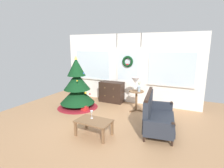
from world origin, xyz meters
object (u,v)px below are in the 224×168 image
object	(u,v)px
coffee_table	(94,123)
table_lamp	(135,82)
flower_vase	(139,88)
gift_box	(85,108)
christmas_tree	(77,88)
wine_glass	(92,113)
dresser_cabinet	(112,92)
side_table	(136,97)
settee_sofa	(155,115)

from	to	relation	value
coffee_table	table_lamp	bearing A→B (deg)	80.63
flower_vase	gift_box	bearing A→B (deg)	-156.36
coffee_table	gift_box	xyz separation A→B (m)	(-1.12, 1.27, -0.23)
christmas_tree	gift_box	size ratio (longest dim) A/B	9.18
table_lamp	wine_glass	xyz separation A→B (m)	(-0.45, -1.99, -0.43)
christmas_tree	dresser_cabinet	distance (m)	1.36
dresser_cabinet	coffee_table	distance (m)	2.65
side_table	settee_sofa	bearing A→B (deg)	-51.51
christmas_tree	side_table	world-z (taller)	christmas_tree
dresser_cabinet	settee_sofa	distance (m)	2.53
side_table	table_lamp	bearing A→B (deg)	146.31
wine_glass	table_lamp	bearing A→B (deg)	77.14
settee_sofa	side_table	distance (m)	1.37
dresser_cabinet	table_lamp	bearing A→B (deg)	-23.13
settee_sofa	gift_box	world-z (taller)	settee_sofa
flower_vase	coffee_table	bearing A→B (deg)	-104.26
dresser_cabinet	side_table	distance (m)	1.24
coffee_table	christmas_tree	bearing A→B (deg)	136.14
dresser_cabinet	flower_vase	distance (m)	1.41
table_lamp	coffee_table	bearing A→B (deg)	-99.37
christmas_tree	dresser_cabinet	world-z (taller)	christmas_tree
settee_sofa	wine_glass	bearing A→B (deg)	-147.37
christmas_tree	gift_box	bearing A→B (deg)	-26.41
flower_vase	gift_box	xyz separation A→B (m)	(-1.62, -0.71, -0.69)
table_lamp	wine_glass	size ratio (longest dim) A/B	2.26
table_lamp	gift_box	bearing A→B (deg)	-151.00
wine_glass	gift_box	size ratio (longest dim) A/B	1.00
dresser_cabinet	table_lamp	distance (m)	1.30
settee_sofa	flower_vase	world-z (taller)	flower_vase
christmas_tree	settee_sofa	size ratio (longest dim) A/B	1.09
settee_sofa	wine_glass	distance (m)	1.63
settee_sofa	coffee_table	bearing A→B (deg)	-142.33
dresser_cabinet	settee_sofa	xyz separation A→B (m)	(1.99, -1.57, -0.01)
christmas_tree	dresser_cabinet	bearing A→B (deg)	52.18
table_lamp	flower_vase	size ratio (longest dim) A/B	1.26
christmas_tree	settee_sofa	world-z (taller)	christmas_tree
table_lamp	coffee_table	size ratio (longest dim) A/B	0.51
gift_box	table_lamp	bearing A→B (deg)	29.00
coffee_table	dresser_cabinet	bearing A→B (deg)	106.07
table_lamp	flower_vase	distance (m)	0.25
christmas_tree	side_table	xyz separation A→B (m)	(1.95, 0.55, -0.20)
christmas_tree	settee_sofa	distance (m)	2.87
flower_vase	coffee_table	size ratio (longest dim) A/B	0.41
side_table	flower_vase	bearing A→B (deg)	-30.96
coffee_table	wine_glass	size ratio (longest dim) A/B	4.39
christmas_tree	wine_glass	distance (m)	2.01
table_lamp	gift_box	world-z (taller)	table_lamp
dresser_cabinet	flower_vase	world-z (taller)	flower_vase
side_table	wine_glass	bearing A→B (deg)	-104.78
dresser_cabinet	side_table	world-z (taller)	dresser_cabinet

